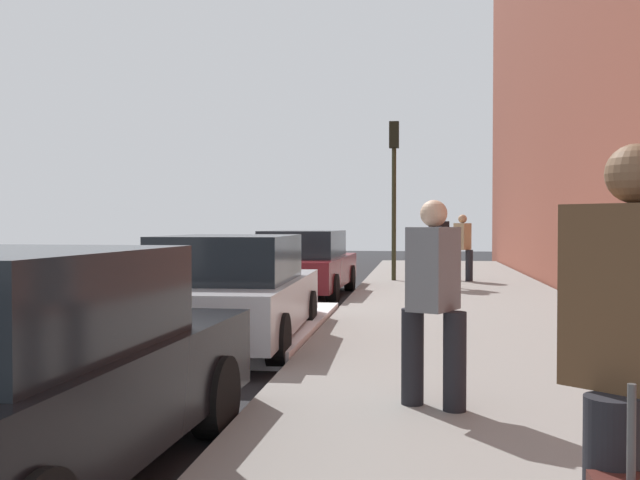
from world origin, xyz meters
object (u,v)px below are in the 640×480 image
at_px(pedestrian_grey_coat, 433,297).
at_px(parked_car_silver, 233,291).
at_px(pedestrian_brown_coat, 634,359).
at_px(parked_car_maroon, 305,264).
at_px(pedestrian_tan_coat, 462,245).
at_px(parked_car_black, 14,373).
at_px(pedestrian_black_coat, 439,247).
at_px(traffic_light_pole, 394,173).

bearing_deg(pedestrian_grey_coat, parked_car_silver, 37.61).
xyz_separation_m(parked_car_silver, pedestrian_brown_coat, (-6.29, -3.32, 0.37)).
distance_m(parked_car_maroon, pedestrian_tan_coat, 4.91).
height_order(parked_car_black, pedestrian_black_coat, pedestrian_black_coat).
relative_size(parked_car_black, pedestrian_grey_coat, 2.44).
xyz_separation_m(pedestrian_black_coat, pedestrian_brown_coat, (-13.68, -0.35, 0.01)).
xyz_separation_m(parked_car_black, pedestrian_tan_coat, (15.03, -3.63, 0.33)).
xyz_separation_m(parked_car_black, traffic_light_pole, (14.99, -1.82, 2.27)).
xyz_separation_m(parked_car_black, pedestrian_grey_coat, (1.88, -2.57, 0.31)).
bearing_deg(traffic_light_pole, parked_car_silver, 169.26).
height_order(parked_car_silver, traffic_light_pole, traffic_light_pole).
bearing_deg(traffic_light_pole, parked_car_black, 173.07).
height_order(parked_car_black, pedestrian_tan_coat, pedestrian_tan_coat).
height_order(parked_car_black, pedestrian_brown_coat, pedestrian_brown_coat).
bearing_deg(pedestrian_brown_coat, traffic_light_pole, 5.23).
distance_m(parked_car_black, pedestrian_brown_coat, 3.47).
bearing_deg(traffic_light_pole, parked_car_maroon, 148.74).
bearing_deg(pedestrian_black_coat, pedestrian_grey_coat, 178.00).
distance_m(parked_car_black, parked_car_maroon, 11.84).
xyz_separation_m(parked_car_silver, parked_car_maroon, (6.59, 0.06, 0.00)).
bearing_deg(pedestrian_black_coat, pedestrian_brown_coat, -178.55).
bearing_deg(pedestrian_black_coat, parked_car_maroon, 104.81).
bearing_deg(parked_car_maroon, parked_car_black, -179.57).
bearing_deg(pedestrian_brown_coat, parked_car_black, 72.43).
height_order(pedestrian_black_coat, pedestrian_brown_coat, pedestrian_brown_coat).
relative_size(pedestrian_black_coat, pedestrian_brown_coat, 0.99).
height_order(pedestrian_tan_coat, pedestrian_grey_coat, pedestrian_tan_coat).
bearing_deg(parked_car_silver, parked_car_maroon, 0.55).
height_order(parked_car_silver, parked_car_maroon, same).
distance_m(pedestrian_brown_coat, traffic_light_pole, 16.21).
distance_m(pedestrian_tan_coat, pedestrian_grey_coat, 13.19).
distance_m(parked_car_black, pedestrian_black_coat, 12.99).
distance_m(pedestrian_black_coat, traffic_light_pole, 3.23).
distance_m(pedestrian_black_coat, pedestrian_tan_coat, 2.48).
bearing_deg(parked_car_black, pedestrian_tan_coat, -13.60).
distance_m(parked_car_silver, pedestrian_grey_coat, 4.26).
height_order(parked_car_silver, pedestrian_grey_coat, pedestrian_grey_coat).
bearing_deg(pedestrian_black_coat, traffic_light_pole, 25.58).
relative_size(parked_car_silver, pedestrian_tan_coat, 2.52).
xyz_separation_m(parked_car_maroon, traffic_light_pole, (3.15, -1.91, 2.27)).
bearing_deg(pedestrian_tan_coat, pedestrian_grey_coat, 175.37).
relative_size(parked_car_silver, parked_car_maroon, 0.92).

